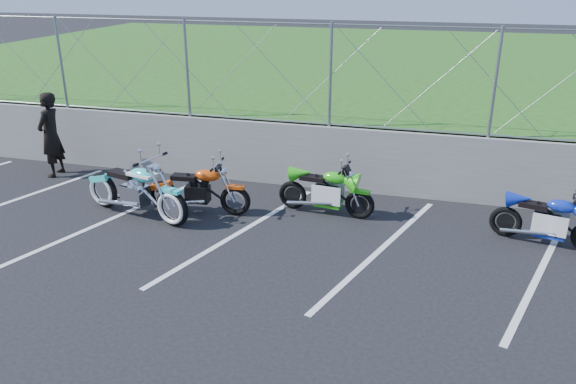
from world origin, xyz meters
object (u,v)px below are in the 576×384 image
(naked_orange, at_px, (200,191))
(sportbike_blue, at_px, (549,222))
(person_standing, at_px, (50,135))
(cruiser_turquoise, at_px, (137,192))
(sportbike_green, at_px, (327,193))

(naked_orange, distance_m, sportbike_blue, 5.98)
(naked_orange, relative_size, person_standing, 1.07)
(cruiser_turquoise, xyz_separation_m, naked_orange, (1.01, 0.47, -0.06))
(person_standing, bearing_deg, naked_orange, 69.67)
(cruiser_turquoise, distance_m, sportbike_green, 3.43)
(sportbike_green, height_order, sportbike_blue, sportbike_green)
(sportbike_green, height_order, person_standing, person_standing)
(cruiser_turquoise, bearing_deg, sportbike_green, 32.30)
(sportbike_green, bearing_deg, cruiser_turquoise, -156.47)
(sportbike_green, relative_size, sportbike_blue, 1.04)
(cruiser_turquoise, distance_m, sportbike_blue, 7.02)
(naked_orange, bearing_deg, cruiser_turquoise, -159.38)
(sportbike_blue, bearing_deg, sportbike_green, -171.02)
(sportbike_green, relative_size, person_standing, 1.00)
(cruiser_turquoise, height_order, sportbike_green, cruiser_turquoise)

